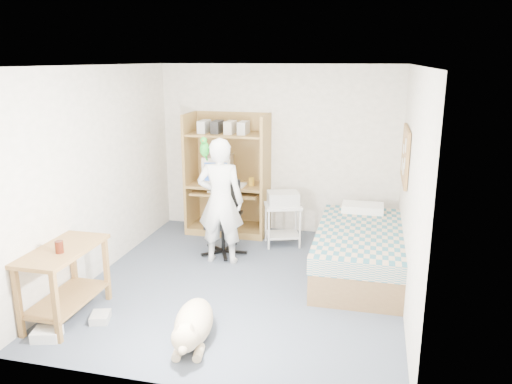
% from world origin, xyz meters
% --- Properties ---
extents(floor, '(4.00, 4.00, 0.00)m').
position_xyz_m(floor, '(0.00, 0.00, 0.00)').
color(floor, '#4A5465').
rests_on(floor, ground).
extents(wall_back, '(3.60, 0.02, 2.50)m').
position_xyz_m(wall_back, '(0.00, 2.00, 1.25)').
color(wall_back, beige).
rests_on(wall_back, floor).
extents(wall_right, '(0.02, 4.00, 2.50)m').
position_xyz_m(wall_right, '(1.80, 0.00, 1.25)').
color(wall_right, beige).
rests_on(wall_right, floor).
extents(wall_left, '(0.02, 4.00, 2.50)m').
position_xyz_m(wall_left, '(-1.80, 0.00, 1.25)').
color(wall_left, beige).
rests_on(wall_left, floor).
extents(ceiling, '(3.60, 4.00, 0.02)m').
position_xyz_m(ceiling, '(0.00, 0.00, 2.50)').
color(ceiling, white).
rests_on(ceiling, wall_back).
extents(computer_hutch, '(1.20, 0.63, 1.80)m').
position_xyz_m(computer_hutch, '(-0.70, 1.74, 0.82)').
color(computer_hutch, brown).
rests_on(computer_hutch, floor).
extents(bed, '(1.02, 2.02, 0.66)m').
position_xyz_m(bed, '(1.30, 0.62, 0.29)').
color(bed, brown).
rests_on(bed, floor).
extents(side_desk, '(0.50, 1.00, 0.75)m').
position_xyz_m(side_desk, '(-1.55, -1.20, 0.49)').
color(side_desk, olive).
rests_on(side_desk, floor).
extents(corkboard, '(0.04, 0.94, 0.66)m').
position_xyz_m(corkboard, '(1.77, 0.90, 1.45)').
color(corkboard, olive).
rests_on(corkboard, wall_right).
extents(office_chair, '(0.55, 0.55, 0.98)m').
position_xyz_m(office_chair, '(-0.51, 0.87, 0.35)').
color(office_chair, black).
rests_on(office_chair, floor).
extents(person, '(0.62, 0.43, 1.63)m').
position_xyz_m(person, '(-0.46, 0.57, 0.82)').
color(person, white).
rests_on(person, floor).
extents(parrot, '(0.12, 0.21, 0.33)m').
position_xyz_m(parrot, '(-0.66, 0.58, 1.49)').
color(parrot, '#1B8913').
rests_on(parrot, person).
extents(dog, '(0.48, 1.09, 0.41)m').
position_xyz_m(dog, '(-0.14, -1.34, 0.18)').
color(dog, '#D2B98D').
rests_on(dog, floor).
extents(printer_cart, '(0.60, 0.54, 0.60)m').
position_xyz_m(printer_cart, '(0.21, 1.35, 0.39)').
color(printer_cart, silver).
rests_on(printer_cart, floor).
extents(printer, '(0.50, 0.44, 0.18)m').
position_xyz_m(printer, '(0.21, 1.35, 0.69)').
color(printer, '#BABAB5').
rests_on(printer, printer_cart).
extents(crt_monitor, '(0.48, 0.50, 0.40)m').
position_xyz_m(crt_monitor, '(-0.86, 1.75, 0.97)').
color(crt_monitor, beige).
rests_on(crt_monitor, computer_hutch).
extents(keyboard, '(0.46, 0.19, 0.03)m').
position_xyz_m(keyboard, '(-0.74, 1.58, 0.67)').
color(keyboard, beige).
rests_on(keyboard, computer_hutch).
extents(pencil_cup, '(0.08, 0.08, 0.12)m').
position_xyz_m(pencil_cup, '(-0.32, 1.65, 0.82)').
color(pencil_cup, gold).
rests_on(pencil_cup, computer_hutch).
extents(drink_glass, '(0.08, 0.08, 0.12)m').
position_xyz_m(drink_glass, '(-1.50, -1.31, 0.81)').
color(drink_glass, '#40150A').
rests_on(drink_glass, side_desk).
extents(floor_box_a, '(0.29, 0.26, 0.10)m').
position_xyz_m(floor_box_a, '(-1.50, -1.63, 0.05)').
color(floor_box_a, white).
rests_on(floor_box_a, floor).
extents(floor_box_b, '(0.24, 0.27, 0.08)m').
position_xyz_m(floor_box_b, '(-1.19, -1.20, 0.04)').
color(floor_box_b, '#A9A9A4').
rests_on(floor_box_b, floor).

